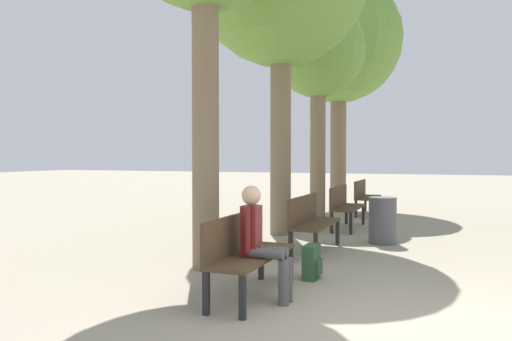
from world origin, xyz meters
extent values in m
plane|color=gray|center=(0.00, 0.00, 0.00)|extent=(80.00, 80.00, 0.00)
cube|color=#4C3823|center=(-1.68, 0.60, 0.46)|extent=(0.48, 1.63, 0.04)
cube|color=#4C3823|center=(-1.90, 0.60, 0.70)|extent=(0.04, 1.63, 0.44)
cube|color=black|center=(-1.48, -0.17, 0.22)|extent=(0.06, 0.06, 0.44)
cube|color=black|center=(-1.48, 1.37, 0.22)|extent=(0.06, 0.06, 0.44)
cube|color=black|center=(-1.87, -0.17, 0.22)|extent=(0.06, 0.06, 0.44)
cube|color=black|center=(-1.87, 1.37, 0.22)|extent=(0.06, 0.06, 0.44)
cube|color=#4C3823|center=(-1.68, 3.40, 0.46)|extent=(0.48, 1.63, 0.04)
cube|color=#4C3823|center=(-1.90, 3.40, 0.70)|extent=(0.04, 1.63, 0.44)
cube|color=black|center=(-1.48, 2.63, 0.22)|extent=(0.06, 0.06, 0.44)
cube|color=black|center=(-1.48, 4.17, 0.22)|extent=(0.06, 0.06, 0.44)
cube|color=black|center=(-1.87, 2.63, 0.22)|extent=(0.06, 0.06, 0.44)
cube|color=black|center=(-1.87, 4.17, 0.22)|extent=(0.06, 0.06, 0.44)
cube|color=#4C3823|center=(-1.68, 6.20, 0.46)|extent=(0.48, 1.63, 0.04)
cube|color=#4C3823|center=(-1.90, 6.20, 0.70)|extent=(0.04, 1.63, 0.44)
cube|color=black|center=(-1.48, 5.43, 0.22)|extent=(0.06, 0.06, 0.44)
cube|color=black|center=(-1.48, 6.97, 0.22)|extent=(0.06, 0.06, 0.44)
cube|color=black|center=(-1.87, 5.43, 0.22)|extent=(0.06, 0.06, 0.44)
cube|color=black|center=(-1.87, 6.97, 0.22)|extent=(0.06, 0.06, 0.44)
cube|color=#4C3823|center=(-1.68, 9.00, 0.46)|extent=(0.48, 1.63, 0.04)
cube|color=#4C3823|center=(-1.90, 9.00, 0.70)|extent=(0.04, 1.63, 0.44)
cube|color=black|center=(-1.48, 8.24, 0.22)|extent=(0.06, 0.06, 0.44)
cube|color=black|center=(-1.48, 9.77, 0.22)|extent=(0.06, 0.06, 0.44)
cube|color=black|center=(-1.87, 8.24, 0.22)|extent=(0.06, 0.06, 0.44)
cube|color=black|center=(-1.87, 9.77, 0.22)|extent=(0.06, 0.06, 0.44)
cylinder|color=#7A664C|center=(-2.81, 1.66, 2.09)|extent=(0.37, 0.37, 4.18)
cylinder|color=#7A664C|center=(-2.81, 4.95, 2.07)|extent=(0.42, 0.42, 4.14)
cylinder|color=#7A664C|center=(-2.81, 7.96, 1.81)|extent=(0.40, 0.40, 3.62)
sphere|color=olive|center=(-2.81, 7.96, 4.28)|extent=(2.42, 2.42, 2.42)
cylinder|color=#7A664C|center=(-2.81, 10.47, 2.02)|extent=(0.48, 0.48, 4.04)
sphere|color=olive|center=(-2.81, 10.47, 5.08)|extent=(3.78, 3.78, 3.78)
cylinder|color=#4C4C4C|center=(-1.46, 0.41, 0.54)|extent=(0.39, 0.11, 0.11)
cylinder|color=#4C4C4C|center=(-1.26, 0.41, 0.24)|extent=(0.11, 0.11, 0.48)
cylinder|color=#4C4C4C|center=(-1.46, 0.55, 0.54)|extent=(0.39, 0.11, 0.11)
cylinder|color=#4C4C4C|center=(-1.26, 0.55, 0.24)|extent=(0.11, 0.11, 0.48)
cube|color=maroon|center=(-1.65, 0.48, 0.76)|extent=(0.18, 0.21, 0.56)
cylinder|color=maroon|center=(-1.65, 0.37, 0.79)|extent=(0.08, 0.08, 0.50)
cylinder|color=maroon|center=(-1.65, 0.60, 0.79)|extent=(0.08, 0.08, 0.50)
sphere|color=tan|center=(-1.65, 0.48, 1.15)|extent=(0.21, 0.21, 0.21)
cube|color=#284C2D|center=(-1.28, 1.61, 0.22)|extent=(0.16, 0.34, 0.44)
cube|color=#284C2D|center=(-1.18, 1.61, 0.15)|extent=(0.04, 0.24, 0.19)
cylinder|color=#4C4C51|center=(-0.76, 4.61, 0.42)|extent=(0.49, 0.49, 0.83)
camera|label=1|loc=(0.36, -4.55, 1.58)|focal=35.00mm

